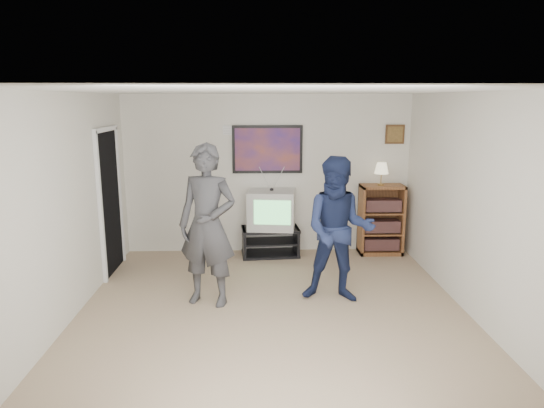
{
  "coord_description": "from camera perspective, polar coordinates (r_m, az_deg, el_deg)",
  "views": [
    {
      "loc": [
        -0.18,
        -5.1,
        2.42
      ],
      "look_at": [
        0.01,
        0.75,
        1.15
      ],
      "focal_mm": 32.0,
      "sensor_mm": 36.0,
      "label": 1
    }
  ],
  "objects": [
    {
      "name": "room_shell",
      "position": [
        5.57,
        -0.02,
        0.13
      ],
      "size": [
        4.51,
        5.0,
        2.51
      ],
      "color": "#876E56",
      "rests_on": "ground"
    },
    {
      "name": "media_stand",
      "position": [
        7.65,
        -0.2,
        -4.44
      ],
      "size": [
        0.93,
        0.57,
        0.44
      ],
      "rotation": [
        0.0,
        0.0,
        0.08
      ],
      "color": "black",
      "rests_on": "room_shell"
    },
    {
      "name": "crt_television",
      "position": [
        7.52,
        -0.04,
        -0.63
      ],
      "size": [
        0.77,
        0.68,
        0.6
      ],
      "primitive_type": null,
      "rotation": [
        0.0,
        0.0,
        -0.12
      ],
      "color": "#B1B1AC",
      "rests_on": "media_stand"
    },
    {
      "name": "bookshelf",
      "position": [
        7.86,
        12.69,
        -1.8
      ],
      "size": [
        0.67,
        0.38,
        1.11
      ],
      "primitive_type": null,
      "color": "#572F1A",
      "rests_on": "room_shell"
    },
    {
      "name": "table_lamp",
      "position": [
        7.72,
        12.73,
        3.48
      ],
      "size": [
        0.22,
        0.22,
        0.35
      ],
      "primitive_type": null,
      "color": "#FCEFBF",
      "rests_on": "bookshelf"
    },
    {
      "name": "person_tall",
      "position": [
        5.75,
        -7.6,
        -2.52
      ],
      "size": [
        0.81,
        0.65,
        1.93
      ],
      "primitive_type": "imported",
      "rotation": [
        0.0,
        0.0,
        -0.29
      ],
      "color": "#363639",
      "rests_on": "room_shell"
    },
    {
      "name": "person_short",
      "position": [
        5.85,
        7.86,
        -3.07
      ],
      "size": [
        0.96,
        0.81,
        1.77
      ],
      "primitive_type": "imported",
      "rotation": [
        0.0,
        0.0,
        -0.17
      ],
      "color": "#182144",
      "rests_on": "room_shell"
    },
    {
      "name": "controller_left",
      "position": [
        5.95,
        -7.34,
        0.27
      ],
      "size": [
        0.06,
        0.13,
        0.04
      ],
      "primitive_type": "cube",
      "rotation": [
        0.0,
        0.0,
        0.19
      ],
      "color": "white",
      "rests_on": "person_tall"
    },
    {
      "name": "controller_right",
      "position": [
        5.97,
        7.41,
        -0.38
      ],
      "size": [
        0.07,
        0.13,
        0.04
      ],
      "primitive_type": "cube",
      "rotation": [
        0.0,
        0.0,
        -0.22
      ],
      "color": "white",
      "rests_on": "person_short"
    },
    {
      "name": "poster",
      "position": [
        7.61,
        -0.54,
        6.44
      ],
      "size": [
        1.1,
        0.03,
        0.75
      ],
      "primitive_type": "cube",
      "color": "black",
      "rests_on": "room_shell"
    },
    {
      "name": "air_vent",
      "position": [
        7.6,
        -4.74,
        8.66
      ],
      "size": [
        0.28,
        0.02,
        0.14
      ],
      "primitive_type": "cube",
      "color": "white",
      "rests_on": "room_shell"
    },
    {
      "name": "small_picture",
      "position": [
        7.9,
        14.25,
        7.96
      ],
      "size": [
        0.3,
        0.03,
        0.3
      ],
      "primitive_type": "cube",
      "color": "#492E17",
      "rests_on": "room_shell"
    },
    {
      "name": "doorway",
      "position": [
        7.15,
        -18.57,
        0.14
      ],
      "size": [
        0.03,
        0.85,
        2.0
      ],
      "primitive_type": "cube",
      "color": "black",
      "rests_on": "room_shell"
    }
  ]
}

